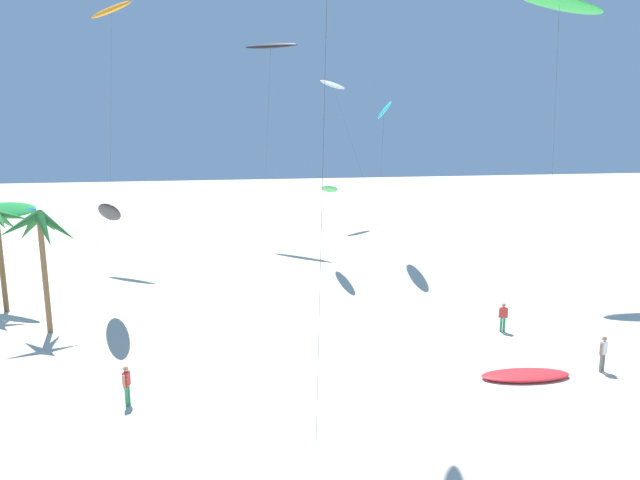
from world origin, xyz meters
TOP-DOWN VIEW (x-y plane):
  - palm_tree_2 at (-15.17, 26.99)m, footprint 3.81×3.73m
  - flying_kite_0 at (-18.80, 33.23)m, footprint 5.44×5.73m
  - flying_kite_1 at (1.37, 51.07)m, footprint 5.19×6.05m
  - flying_kite_2 at (17.90, 29.65)m, footprint 6.85×7.50m
  - flying_kite_3 at (-11.83, 28.17)m, footprint 3.73×7.73m
  - flying_kite_4 at (3.25, 35.97)m, footprint 4.25×9.87m
  - flying_kite_5 at (8.86, 38.97)m, footprint 4.14×9.15m
  - flying_kite_7 at (10.78, 61.28)m, footprint 6.02×9.98m
  - flying_kite_8 at (-13.02, 47.33)m, footprint 4.23×4.08m
  - grounded_kite_0 at (6.54, 15.40)m, footprint 4.17×1.99m
  - person_near_left at (8.92, 20.74)m, footprint 0.49×0.28m
  - person_near_right at (10.29, 15.10)m, footprint 0.49×0.28m
  - person_far_watcher at (-10.22, 17.25)m, footprint 0.29×0.49m

SIDE VIEW (x-z plane):
  - grounded_kite_0 at x=6.54m, z-range 0.00..0.29m
  - person_near_left at x=8.92m, z-range 0.08..1.72m
  - person_far_watcher at x=-10.22m, z-range 0.08..1.72m
  - person_near_right at x=10.29m, z-range 0.08..1.77m
  - palm_tree_2 at x=-15.17m, z-range 2.13..8.91m
  - flying_kite_0 at x=-18.80m, z-range 2.70..9.51m
  - flying_kite_3 at x=-11.83m, z-range 2.59..10.15m
  - flying_kite_4 at x=3.25m, z-range 3.01..10.46m
  - flying_kite_5 at x=8.86m, z-range 6.07..19.82m
  - flying_kite_7 at x=10.78m, z-range 8.33..26.45m
  - flying_kite_2 at x=17.90m, z-range 9.32..30.13m
  - flying_kite_1 at x=1.37m, z-range 9.60..30.06m
  - flying_kite_8 at x=-13.02m, z-range 10.28..32.72m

